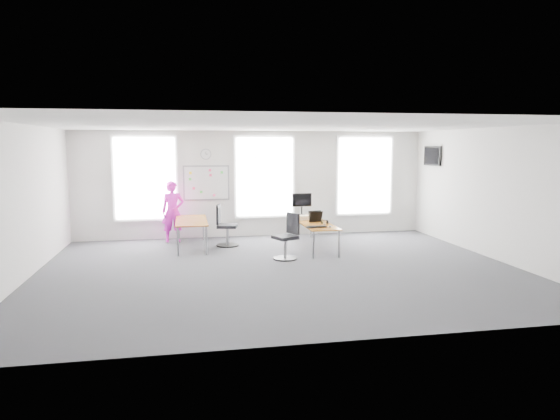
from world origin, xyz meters
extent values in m
plane|color=#2A2A2F|center=(0.00, 0.00, 0.00)|extent=(10.00, 10.00, 0.00)
plane|color=white|center=(0.00, 0.00, 3.00)|extent=(10.00, 10.00, 0.00)
plane|color=silver|center=(0.00, 4.00, 1.50)|extent=(10.00, 0.00, 10.00)
plane|color=silver|center=(0.00, -4.00, 1.50)|extent=(10.00, 0.00, 10.00)
plane|color=silver|center=(-5.00, 0.00, 1.50)|extent=(0.00, 10.00, 10.00)
plane|color=silver|center=(5.00, 0.00, 1.50)|extent=(0.00, 10.00, 10.00)
cube|color=white|center=(-3.00, 3.97, 1.70)|extent=(1.60, 0.06, 2.20)
cube|color=white|center=(0.30, 3.97, 1.70)|extent=(1.60, 0.06, 2.20)
cube|color=white|center=(3.30, 3.97, 1.70)|extent=(1.60, 0.06, 2.20)
cube|color=#B0702D|center=(1.24, 2.14, 0.65)|extent=(0.73, 2.72, 0.03)
cylinder|color=gray|center=(0.94, 0.84, 0.32)|extent=(0.05, 0.05, 0.64)
cylinder|color=gray|center=(1.55, 0.84, 0.32)|extent=(0.05, 0.05, 0.64)
cylinder|color=gray|center=(0.94, 3.44, 0.32)|extent=(0.05, 0.05, 0.64)
cylinder|color=gray|center=(1.55, 3.44, 0.32)|extent=(0.05, 0.05, 0.64)
cube|color=#B0702D|center=(-1.80, 2.62, 0.70)|extent=(0.79, 1.96, 0.03)
cylinder|color=gray|center=(-2.13, 1.70, 0.34)|extent=(0.05, 0.05, 0.69)
cylinder|color=gray|center=(-1.47, 1.70, 0.34)|extent=(0.05, 0.05, 0.69)
cylinder|color=gray|center=(-2.13, 3.54, 0.34)|extent=(0.05, 0.05, 0.69)
cylinder|color=gray|center=(-1.47, 3.54, 0.34)|extent=(0.05, 0.05, 0.69)
cylinder|color=black|center=(0.29, 0.91, 0.02)|extent=(0.56, 0.56, 0.03)
cylinder|color=gray|center=(0.29, 0.91, 0.26)|extent=(0.06, 0.06, 0.45)
cube|color=black|center=(0.29, 0.91, 0.51)|extent=(0.62, 0.62, 0.08)
cube|color=black|center=(0.48, 0.99, 0.81)|extent=(0.23, 0.44, 0.48)
cylinder|color=black|center=(-0.89, 2.67, 0.02)|extent=(0.58, 0.58, 0.03)
cylinder|color=gray|center=(-0.89, 2.67, 0.27)|extent=(0.07, 0.07, 0.47)
cube|color=black|center=(-0.89, 2.67, 0.52)|extent=(0.58, 0.58, 0.08)
cube|color=black|center=(-1.10, 2.72, 0.84)|extent=(0.15, 0.47, 0.50)
imported|color=#E21EC5|center=(-2.28, 3.53, 0.82)|extent=(0.64, 0.46, 1.65)
cube|color=silver|center=(-1.35, 3.97, 1.55)|extent=(1.20, 0.03, 0.90)
cylinder|color=gray|center=(-1.35, 3.97, 2.35)|extent=(0.30, 0.04, 0.30)
cube|color=black|center=(4.95, 3.00, 2.30)|extent=(0.06, 0.90, 0.55)
cube|color=black|center=(1.10, 1.19, 0.67)|extent=(0.50, 0.26, 0.02)
ellipsoid|color=black|center=(1.42, 1.13, 0.68)|extent=(0.09, 0.12, 0.04)
cylinder|color=black|center=(1.40, 1.54, 0.67)|extent=(0.07, 0.07, 0.01)
cylinder|color=black|center=(1.38, 1.70, 0.70)|extent=(0.04, 0.08, 0.08)
cylinder|color=black|center=(1.51, 1.70, 0.70)|extent=(0.04, 0.08, 0.08)
cylinder|color=gold|center=(1.38, 1.70, 0.70)|extent=(0.01, 0.09, 0.09)
cube|color=black|center=(1.45, 1.70, 0.75)|extent=(0.15, 0.02, 0.01)
cube|color=black|center=(1.29, 2.05, 0.81)|extent=(0.36, 0.15, 0.28)
cube|color=orange|center=(1.29, 1.97, 0.80)|extent=(0.34, 0.17, 0.26)
cube|color=black|center=(1.29, 1.95, 0.81)|extent=(0.36, 0.17, 0.28)
cube|color=#F6E3C2|center=(1.13, 2.48, 0.72)|extent=(0.34, 0.26, 0.11)
cylinder|color=black|center=(1.24, 3.30, 0.67)|extent=(0.22, 0.22, 0.02)
cylinder|color=black|center=(1.24, 3.30, 0.79)|extent=(0.04, 0.04, 0.22)
cube|color=black|center=(1.24, 3.28, 1.09)|extent=(0.55, 0.07, 0.37)
cube|color=black|center=(1.24, 3.26, 1.09)|extent=(0.51, 0.03, 0.33)
camera|label=1|loc=(-1.93, -10.09, 2.59)|focal=32.00mm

